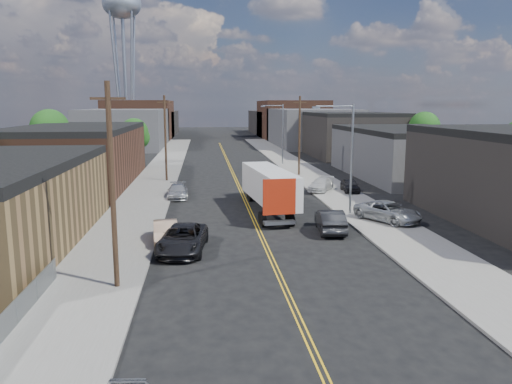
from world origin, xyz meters
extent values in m
plane|color=black|center=(0.00, 60.00, 0.00)|extent=(260.00, 260.00, 0.00)
cube|color=gold|center=(0.00, 45.00, 0.01)|extent=(0.32, 120.00, 0.01)
cube|color=slate|center=(-9.50, 45.00, 0.07)|extent=(5.00, 140.00, 0.15)
cube|color=slate|center=(9.50, 45.00, 0.07)|extent=(5.00, 140.00, 0.15)
cube|color=#44271B|center=(-18.00, 44.00, 3.00)|extent=(12.00, 26.00, 6.00)
cube|color=black|center=(-18.00, 44.00, 6.30)|extent=(12.00, 26.00, 0.60)
cube|color=navy|center=(15.20, 20.00, 3.60)|extent=(0.30, 20.00, 0.80)
cube|color=#38373A|center=(22.00, 46.00, 2.75)|extent=(14.00, 24.00, 5.50)
cube|color=black|center=(22.00, 46.00, 5.80)|extent=(14.00, 24.00, 0.60)
cube|color=black|center=(22.00, 72.00, 3.50)|extent=(14.00, 22.00, 7.00)
cube|color=black|center=(22.00, 72.00, 7.30)|extent=(14.00, 22.00, 0.60)
cube|color=#38373A|center=(-20.00, 95.00, 4.00)|extent=(16.00, 30.00, 8.00)
cube|color=#38373A|center=(20.00, 95.00, 4.00)|extent=(16.00, 30.00, 8.00)
cube|color=#44271B|center=(-20.00, 120.00, 5.00)|extent=(16.00, 26.00, 10.00)
cube|color=#44271B|center=(20.00, 120.00, 5.00)|extent=(16.00, 26.00, 10.00)
cube|color=black|center=(-20.00, 140.00, 3.50)|extent=(16.00, 40.00, 7.00)
cube|color=black|center=(20.00, 140.00, 3.50)|extent=(16.00, 40.00, 7.00)
cylinder|color=gray|center=(-22.00, 110.00, 15.00)|extent=(0.80, 0.80, 30.00)
cylinder|color=gray|center=(-23.76, 108.24, 15.00)|extent=(1.94, 1.94, 29.98)
cylinder|color=gray|center=(-20.24, 108.24, 15.00)|extent=(1.94, 1.94, 29.98)
cylinder|color=gray|center=(-23.76, 111.76, 15.00)|extent=(1.94, 1.94, 29.98)
cylinder|color=gray|center=(-20.24, 111.76, 15.00)|extent=(1.94, 1.94, 29.98)
ellipsoid|color=#9EA8B2|center=(-22.00, 110.00, 32.00)|extent=(9.00, 9.00, 6.75)
cylinder|color=gray|center=(8.00, 25.00, 4.50)|extent=(0.18, 0.18, 9.00)
cylinder|color=gray|center=(6.50, 25.00, 8.80)|extent=(3.00, 0.12, 0.12)
cube|color=gray|center=(5.00, 25.00, 8.70)|extent=(0.60, 0.25, 0.18)
cylinder|color=gray|center=(8.00, 60.00, 4.50)|extent=(0.18, 0.18, 9.00)
cylinder|color=gray|center=(6.50, 60.00, 8.80)|extent=(3.00, 0.12, 0.12)
cube|color=gray|center=(5.00, 60.00, 8.70)|extent=(0.60, 0.25, 0.18)
cylinder|color=black|center=(-8.20, 10.00, 5.00)|extent=(0.26, 0.26, 10.00)
cube|color=black|center=(-8.20, 10.00, 9.20)|extent=(1.60, 0.12, 0.12)
cylinder|color=black|center=(-8.20, 45.00, 5.00)|extent=(0.26, 0.26, 10.00)
cube|color=black|center=(-8.20, 45.00, 9.20)|extent=(1.60, 0.12, 0.12)
cylinder|color=black|center=(8.20, 48.00, 5.00)|extent=(0.26, 0.26, 10.00)
cube|color=black|center=(8.20, 48.00, 9.20)|extent=(1.60, 0.12, 0.12)
cylinder|color=black|center=(-24.00, 55.00, 2.25)|extent=(0.36, 0.36, 4.50)
sphere|color=#123E11|center=(-24.00, 55.00, 5.85)|extent=(5.04, 5.04, 5.04)
sphere|color=#123E11|center=(-23.40, 55.30, 4.95)|extent=(3.96, 3.96, 3.96)
sphere|color=#123E11|center=(-24.50, 54.60, 5.22)|extent=(3.60, 3.60, 3.60)
cylinder|color=black|center=(-14.00, 62.00, 1.88)|extent=(0.36, 0.36, 3.75)
sphere|color=#123E11|center=(-14.00, 62.00, 4.88)|extent=(4.20, 4.20, 4.20)
sphere|color=#123E11|center=(-13.40, 62.30, 4.12)|extent=(3.30, 3.30, 3.30)
sphere|color=#123E11|center=(-14.50, 61.60, 4.35)|extent=(3.00, 3.00, 3.00)
cylinder|color=black|center=(30.00, 60.00, 2.12)|extent=(0.36, 0.36, 4.25)
sphere|color=#123E11|center=(30.00, 60.00, 5.53)|extent=(4.76, 4.76, 4.76)
sphere|color=#123E11|center=(30.60, 60.30, 4.68)|extent=(3.74, 3.74, 3.74)
sphere|color=#123E11|center=(29.50, 59.60, 4.93)|extent=(3.40, 3.40, 3.40)
cube|color=silver|center=(1.50, 26.42, 2.40)|extent=(3.60, 11.28, 2.59)
cube|color=maroon|center=(1.50, 20.88, 2.40)|extent=(2.42, 0.38, 2.61)
cube|color=gray|center=(1.50, 20.88, 0.51)|extent=(2.33, 0.85, 0.25)
cube|color=black|center=(1.50, 33.26, 1.43)|extent=(2.62, 3.19, 2.86)
cylinder|color=black|center=(1.50, 22.28, 0.46)|extent=(2.49, 1.18, 0.92)
cylinder|color=black|center=(1.50, 33.26, 0.46)|extent=(2.40, 1.17, 0.92)
imported|color=#9B7C65|center=(-6.40, 18.00, 0.73)|extent=(1.97, 4.54, 1.45)
imported|color=black|center=(-5.23, 16.00, 0.81)|extent=(3.31, 6.09, 1.62)
imported|color=#9D9EA1|center=(-6.40, 34.10, 0.67)|extent=(1.97, 4.63, 1.33)
imported|color=black|center=(5.00, 19.79, 0.81)|extent=(2.22, 5.07, 1.62)
imported|color=#B2B5B7|center=(10.08, 21.99, 0.90)|extent=(4.85, 5.90, 1.50)
imported|color=#B9B9B9|center=(8.20, 36.00, 0.80)|extent=(3.79, 4.80, 1.30)
imported|color=black|center=(11.00, 35.08, 0.80)|extent=(1.88, 3.96, 1.31)
imported|color=black|center=(3.60, 42.00, 0.70)|extent=(2.88, 5.25, 1.40)
camera|label=1|loc=(-3.89, -13.89, 8.91)|focal=35.00mm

